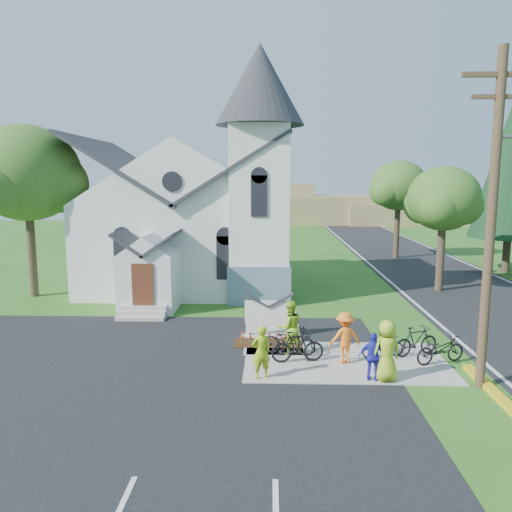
{
  "coord_description": "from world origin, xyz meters",
  "views": [
    {
      "loc": [
        -1.12,
        -16.21,
        6.3
      ],
      "look_at": [
        -1.76,
        5.0,
        3.04
      ],
      "focal_mm": 35.0,
      "sensor_mm": 36.0,
      "label": 1
    }
  ],
  "objects_px": {
    "bike_4": "(440,349)",
    "bike_2": "(383,346)",
    "cyclist_4": "(387,351)",
    "cyclist_3": "(345,338)",
    "utility_pole": "(494,211)",
    "cyclist_1": "(289,327)",
    "bike_0": "(289,341)",
    "bike_3": "(416,341)",
    "church_sign": "(269,312)",
    "cyclist_2": "(373,357)",
    "cyclist_0": "(261,352)",
    "bike_1": "(298,347)"
  },
  "relations": [
    {
      "from": "cyclist_1",
      "to": "bike_3",
      "type": "relative_size",
      "value": 1.09
    },
    {
      "from": "cyclist_2",
      "to": "bike_3",
      "type": "distance_m",
      "value": 3.02
    },
    {
      "from": "cyclist_2",
      "to": "cyclist_3",
      "type": "xyz_separation_m",
      "value": [
        -0.68,
        1.51,
        0.13
      ]
    },
    {
      "from": "cyclist_0",
      "to": "bike_4",
      "type": "relative_size",
      "value": 0.91
    },
    {
      "from": "utility_pole",
      "to": "bike_4",
      "type": "xyz_separation_m",
      "value": [
        -0.66,
        1.85,
        -4.85
      ]
    },
    {
      "from": "bike_1",
      "to": "bike_2",
      "type": "height_order",
      "value": "bike_1"
    },
    {
      "from": "cyclist_0",
      "to": "cyclist_4",
      "type": "distance_m",
      "value": 3.92
    },
    {
      "from": "utility_pole",
      "to": "cyclist_0",
      "type": "distance_m",
      "value": 8.14
    },
    {
      "from": "utility_pole",
      "to": "bike_1",
      "type": "bearing_deg",
      "value": 161.85
    },
    {
      "from": "bike_4",
      "to": "bike_2",
      "type": "bearing_deg",
      "value": 53.16
    },
    {
      "from": "cyclist_4",
      "to": "bike_4",
      "type": "height_order",
      "value": "cyclist_4"
    },
    {
      "from": "utility_pole",
      "to": "bike_1",
      "type": "relative_size",
      "value": 5.42
    },
    {
      "from": "church_sign",
      "to": "bike_4",
      "type": "distance_m",
      "value": 6.57
    },
    {
      "from": "cyclist_0",
      "to": "bike_4",
      "type": "height_order",
      "value": "cyclist_0"
    },
    {
      "from": "church_sign",
      "to": "bike_4",
      "type": "bearing_deg",
      "value": -25.75
    },
    {
      "from": "cyclist_1",
      "to": "cyclist_2",
      "type": "bearing_deg",
      "value": 116.58
    },
    {
      "from": "bike_0",
      "to": "cyclist_3",
      "type": "relative_size",
      "value": 1.09
    },
    {
      "from": "cyclist_1",
      "to": "church_sign",
      "type": "bearing_deg",
      "value": -89.44
    },
    {
      "from": "cyclist_4",
      "to": "cyclist_3",
      "type": "bearing_deg",
      "value": -74.21
    },
    {
      "from": "utility_pole",
      "to": "cyclist_0",
      "type": "height_order",
      "value": "utility_pole"
    },
    {
      "from": "bike_2",
      "to": "bike_3",
      "type": "distance_m",
      "value": 1.25
    },
    {
      "from": "cyclist_0",
      "to": "cyclist_4",
      "type": "xyz_separation_m",
      "value": [
        3.92,
        -0.1,
        0.12
      ]
    },
    {
      "from": "cyclist_4",
      "to": "utility_pole",
      "type": "bearing_deg",
      "value": 154.36
    },
    {
      "from": "utility_pole",
      "to": "church_sign",
      "type": "bearing_deg",
      "value": 144.4
    },
    {
      "from": "bike_0",
      "to": "cyclist_3",
      "type": "xyz_separation_m",
      "value": [
        1.89,
        -0.77,
        0.38
      ]
    },
    {
      "from": "bike_3",
      "to": "bike_0",
      "type": "bearing_deg",
      "value": 67.68
    },
    {
      "from": "bike_1",
      "to": "church_sign",
      "type": "bearing_deg",
      "value": 9.92
    },
    {
      "from": "utility_pole",
      "to": "cyclist_3",
      "type": "distance_m",
      "value": 6.22
    },
    {
      "from": "cyclist_3",
      "to": "cyclist_4",
      "type": "bearing_deg",
      "value": 111.01
    },
    {
      "from": "church_sign",
      "to": "bike_0",
      "type": "relative_size",
      "value": 1.13
    },
    {
      "from": "bike_3",
      "to": "cyclist_3",
      "type": "bearing_deg",
      "value": 83.7
    },
    {
      "from": "utility_pole",
      "to": "cyclist_0",
      "type": "relative_size",
      "value": 5.82
    },
    {
      "from": "bike_1",
      "to": "cyclist_3",
      "type": "relative_size",
      "value": 1.03
    },
    {
      "from": "cyclist_1",
      "to": "bike_3",
      "type": "height_order",
      "value": "cyclist_1"
    },
    {
      "from": "bike_0",
      "to": "bike_3",
      "type": "relative_size",
      "value": 1.08
    },
    {
      "from": "bike_0",
      "to": "bike_3",
      "type": "xyz_separation_m",
      "value": [
        4.55,
        -0.0,
        0.03
      ]
    },
    {
      "from": "bike_0",
      "to": "cyclist_1",
      "type": "relative_size",
      "value": 0.99
    },
    {
      "from": "cyclist_0",
      "to": "cyclist_3",
      "type": "distance_m",
      "value": 3.17
    },
    {
      "from": "utility_pole",
      "to": "bike_1",
      "type": "height_order",
      "value": "utility_pole"
    },
    {
      "from": "church_sign",
      "to": "cyclist_0",
      "type": "relative_size",
      "value": 1.28
    },
    {
      "from": "cyclist_0",
      "to": "cyclist_4",
      "type": "relative_size",
      "value": 0.88
    },
    {
      "from": "bike_0",
      "to": "bike_1",
      "type": "relative_size",
      "value": 1.05
    },
    {
      "from": "cyclist_1",
      "to": "cyclist_4",
      "type": "height_order",
      "value": "cyclist_1"
    },
    {
      "from": "cyclist_1",
      "to": "bike_2",
      "type": "bearing_deg",
      "value": 154.33
    },
    {
      "from": "cyclist_2",
      "to": "bike_4",
      "type": "height_order",
      "value": "cyclist_2"
    },
    {
      "from": "cyclist_1",
      "to": "cyclist_4",
      "type": "distance_m",
      "value": 3.79
    },
    {
      "from": "cyclist_1",
      "to": "bike_2",
      "type": "xyz_separation_m",
      "value": [
        3.3,
        -0.31,
        -0.57
      ]
    },
    {
      "from": "cyclist_1",
      "to": "cyclist_2",
      "type": "height_order",
      "value": "cyclist_1"
    },
    {
      "from": "bike_2",
      "to": "bike_4",
      "type": "bearing_deg",
      "value": -120.25
    },
    {
      "from": "cyclist_0",
      "to": "cyclist_2",
      "type": "bearing_deg",
      "value": 156.27
    }
  ]
}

